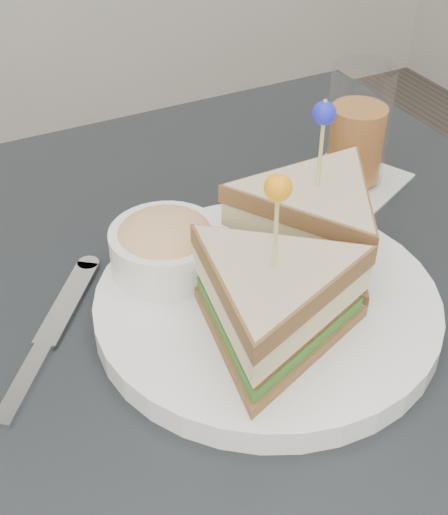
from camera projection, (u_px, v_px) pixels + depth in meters
table at (219, 371)px, 0.68m from camera, size 0.80×0.80×0.75m
plate_meal at (275, 268)px, 0.61m from camera, size 0.36×0.34×0.18m
cutlery_knife at (48, 338)px, 0.60m from camera, size 0.14×0.18×0.01m
drink_set at (357, 133)px, 0.78m from camera, size 0.14×0.14×0.14m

